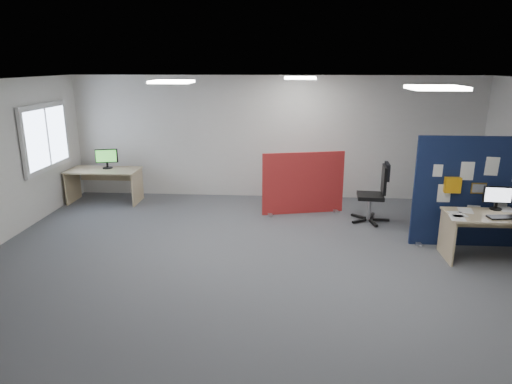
# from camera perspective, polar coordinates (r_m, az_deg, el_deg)

# --- Properties ---
(floor) EXTENTS (9.00, 9.00, 0.00)m
(floor) POSITION_cam_1_polar(r_m,az_deg,el_deg) (7.20, 1.38, -8.35)
(floor) COLOR #4D5055
(floor) RESTS_ON ground
(ceiling) EXTENTS (9.00, 7.00, 0.02)m
(ceiling) POSITION_cam_1_polar(r_m,az_deg,el_deg) (6.57, 1.54, 13.67)
(ceiling) COLOR white
(ceiling) RESTS_ON wall_back
(wall_back) EXTENTS (9.00, 0.02, 2.70)m
(wall_back) POSITION_cam_1_polar(r_m,az_deg,el_deg) (10.19, 2.38, 6.80)
(wall_back) COLOR silver
(wall_back) RESTS_ON floor
(wall_front) EXTENTS (9.00, 0.02, 2.70)m
(wall_front) POSITION_cam_1_polar(r_m,az_deg,el_deg) (3.46, -1.31, -11.64)
(wall_front) COLOR silver
(wall_front) RESTS_ON floor
(window) EXTENTS (0.06, 1.70, 1.30)m
(window) POSITION_cam_1_polar(r_m,az_deg,el_deg) (9.88, -24.75, 6.25)
(window) COLOR white
(window) RESTS_ON wall_left
(ceiling_lights) EXTENTS (4.10, 4.10, 0.04)m
(ceiling_lights) POSITION_cam_1_polar(r_m,az_deg,el_deg) (7.23, 4.50, 13.58)
(ceiling_lights) COLOR white
(ceiling_lights) RESTS_ON ceiling
(navy_divider) EXTENTS (2.23, 0.30, 1.84)m
(navy_divider) POSITION_cam_1_polar(r_m,az_deg,el_deg) (8.27, 26.46, -0.08)
(navy_divider) COLOR #0E1435
(navy_divider) RESTS_ON floor
(main_desk) EXTENTS (1.66, 0.74, 0.73)m
(main_desk) POSITION_cam_1_polar(r_m,az_deg,el_deg) (7.95, 28.29, -3.64)
(main_desk) COLOR tan
(main_desk) RESTS_ON floor
(monitor_main) EXTENTS (0.43, 0.18, 0.38)m
(monitor_main) POSITION_cam_1_polar(r_m,az_deg,el_deg) (8.04, 27.94, -0.52)
(monitor_main) COLOR black
(monitor_main) RESTS_ON main_desk
(keyboard) EXTENTS (0.47, 0.23, 0.02)m
(keyboard) POSITION_cam_1_polar(r_m,az_deg,el_deg) (7.71, 28.54, -2.79)
(keyboard) COLOR black
(keyboard) RESTS_ON main_desk
(red_divider) EXTENTS (1.63, 0.45, 1.25)m
(red_divider) POSITION_cam_1_polar(r_m,az_deg,el_deg) (9.19, 5.92, 1.05)
(red_divider) COLOR #B01630
(red_divider) RESTS_ON floor
(second_desk) EXTENTS (1.51, 0.76, 0.73)m
(second_desk) POSITION_cam_1_polar(r_m,az_deg,el_deg) (10.47, -18.37, 1.76)
(second_desk) COLOR tan
(second_desk) RESTS_ON floor
(monitor_second) EXTENTS (0.46, 0.21, 0.42)m
(monitor_second) POSITION_cam_1_polar(r_m,az_deg,el_deg) (10.44, -18.15, 4.08)
(monitor_second) COLOR black
(monitor_second) RESTS_ON second_desk
(office_chair) EXTENTS (0.74, 0.75, 1.14)m
(office_chair) POSITION_cam_1_polar(r_m,az_deg,el_deg) (8.92, 14.90, 0.33)
(office_chair) COLOR black
(office_chair) RESTS_ON floor
(desk_papers) EXTENTS (1.51, 0.81, 0.00)m
(desk_papers) POSITION_cam_1_polar(r_m,az_deg,el_deg) (7.77, 26.83, -2.50)
(desk_papers) COLOR white
(desk_papers) RESTS_ON main_desk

